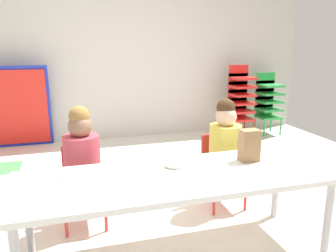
{
  "coord_description": "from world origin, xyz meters",
  "views": [
    {
      "loc": [
        -0.6,
        -2.64,
        1.36
      ],
      "look_at": [
        0.04,
        -0.49,
        0.82
      ],
      "focal_mm": 36.95,
      "sensor_mm": 36.0,
      "label": 1
    }
  ],
  "objects_px": {
    "paper_bag_brown": "(249,145)",
    "folded_activity_table": "(14,108)",
    "paper_plate_near_edge": "(174,167)",
    "seated_child_near_camera": "(82,156)",
    "kid_chair_red_stack": "(241,97)",
    "craft_table": "(177,182)",
    "kid_chair_green_stack": "(268,100)",
    "donut_powdered_on_plate": "(174,164)",
    "paper_plate_center_table": "(70,177)",
    "seated_child_middle_seat": "(225,143)"
  },
  "relations": [
    {
      "from": "kid_chair_green_stack",
      "to": "paper_bag_brown",
      "type": "distance_m",
      "value": 3.04
    },
    {
      "from": "seated_child_near_camera",
      "to": "paper_plate_near_edge",
      "type": "xyz_separation_m",
      "value": [
        0.56,
        -0.45,
        0.02
      ]
    },
    {
      "from": "kid_chair_green_stack",
      "to": "paper_bag_brown",
      "type": "bearing_deg",
      "value": -124.89
    },
    {
      "from": "paper_plate_near_edge",
      "to": "kid_chair_red_stack",
      "type": "bearing_deg",
      "value": 53.84
    },
    {
      "from": "paper_bag_brown",
      "to": "paper_plate_near_edge",
      "type": "bearing_deg",
      "value": 178.52
    },
    {
      "from": "craft_table",
      "to": "donut_powdered_on_plate",
      "type": "height_order",
      "value": "donut_powdered_on_plate"
    },
    {
      "from": "seated_child_near_camera",
      "to": "kid_chair_red_stack",
      "type": "bearing_deg",
      "value": 40.51
    },
    {
      "from": "folded_activity_table",
      "to": "paper_plate_near_edge",
      "type": "xyz_separation_m",
      "value": [
        1.29,
        -2.74,
        0.03
      ]
    },
    {
      "from": "seated_child_near_camera",
      "to": "paper_plate_near_edge",
      "type": "bearing_deg",
      "value": -38.89
    },
    {
      "from": "seated_child_near_camera",
      "to": "kid_chair_red_stack",
      "type": "relative_size",
      "value": 0.88
    },
    {
      "from": "paper_plate_near_edge",
      "to": "paper_plate_center_table",
      "type": "relative_size",
      "value": 1.0
    },
    {
      "from": "donut_powdered_on_plate",
      "to": "paper_plate_near_edge",
      "type": "bearing_deg",
      "value": 0.0
    },
    {
      "from": "paper_plate_center_table",
      "to": "kid_chair_green_stack",
      "type": "bearing_deg",
      "value": 40.12
    },
    {
      "from": "folded_activity_table",
      "to": "paper_bag_brown",
      "type": "bearing_deg",
      "value": -56.45
    },
    {
      "from": "paper_bag_brown",
      "to": "craft_table",
      "type": "bearing_deg",
      "value": -169.03
    },
    {
      "from": "craft_table",
      "to": "paper_bag_brown",
      "type": "height_order",
      "value": "paper_bag_brown"
    },
    {
      "from": "paper_bag_brown",
      "to": "paper_plate_near_edge",
      "type": "relative_size",
      "value": 1.22
    },
    {
      "from": "paper_bag_brown",
      "to": "folded_activity_table",
      "type": "bearing_deg",
      "value": 123.55
    },
    {
      "from": "seated_child_middle_seat",
      "to": "paper_plate_center_table",
      "type": "xyz_separation_m",
      "value": [
        -1.23,
        -0.44,
        0.02
      ]
    },
    {
      "from": "craft_table",
      "to": "seated_child_near_camera",
      "type": "bearing_deg",
      "value": 133.6
    },
    {
      "from": "kid_chair_green_stack",
      "to": "paper_plate_near_edge",
      "type": "relative_size",
      "value": 5.11
    },
    {
      "from": "craft_table",
      "to": "paper_plate_near_edge",
      "type": "height_order",
      "value": "paper_plate_near_edge"
    },
    {
      "from": "craft_table",
      "to": "donut_powdered_on_plate",
      "type": "distance_m",
      "value": 0.14
    },
    {
      "from": "seated_child_middle_seat",
      "to": "kid_chair_green_stack",
      "type": "distance_m",
      "value": 2.64
    },
    {
      "from": "paper_bag_brown",
      "to": "paper_plate_near_edge",
      "type": "xyz_separation_m",
      "value": [
        -0.53,
        0.01,
        -0.11
      ]
    },
    {
      "from": "seated_child_middle_seat",
      "to": "folded_activity_table",
      "type": "relative_size",
      "value": 0.84
    },
    {
      "from": "paper_bag_brown",
      "to": "paper_plate_center_table",
      "type": "relative_size",
      "value": 1.22
    },
    {
      "from": "seated_child_middle_seat",
      "to": "kid_chair_green_stack",
      "type": "height_order",
      "value": "seated_child_middle_seat"
    },
    {
      "from": "kid_chair_red_stack",
      "to": "folded_activity_table",
      "type": "height_order",
      "value": "folded_activity_table"
    },
    {
      "from": "kid_chair_red_stack",
      "to": "paper_bag_brown",
      "type": "relative_size",
      "value": 4.73
    },
    {
      "from": "folded_activity_table",
      "to": "paper_plate_near_edge",
      "type": "relative_size",
      "value": 6.04
    },
    {
      "from": "kid_chair_red_stack",
      "to": "paper_plate_near_edge",
      "type": "bearing_deg",
      "value": -126.16
    },
    {
      "from": "kid_chair_green_stack",
      "to": "donut_powdered_on_plate",
      "type": "bearing_deg",
      "value": -132.52
    },
    {
      "from": "seated_child_middle_seat",
      "to": "paper_bag_brown",
      "type": "height_order",
      "value": "seated_child_middle_seat"
    },
    {
      "from": "kid_chair_red_stack",
      "to": "donut_powdered_on_plate",
      "type": "bearing_deg",
      "value": -126.16
    },
    {
      "from": "kid_chair_red_stack",
      "to": "paper_plate_near_edge",
      "type": "distance_m",
      "value": 3.07
    },
    {
      "from": "paper_bag_brown",
      "to": "seated_child_near_camera",
      "type": "bearing_deg",
      "value": 156.96
    },
    {
      "from": "kid_chair_green_stack",
      "to": "folded_activity_table",
      "type": "relative_size",
      "value": 0.85
    },
    {
      "from": "seated_child_near_camera",
      "to": "folded_activity_table",
      "type": "height_order",
      "value": "folded_activity_table"
    },
    {
      "from": "folded_activity_table",
      "to": "kid_chair_red_stack",
      "type": "bearing_deg",
      "value": -4.82
    },
    {
      "from": "kid_chair_red_stack",
      "to": "paper_plate_near_edge",
      "type": "height_order",
      "value": "kid_chair_red_stack"
    },
    {
      "from": "kid_chair_red_stack",
      "to": "paper_plate_center_table",
      "type": "bearing_deg",
      "value": -134.98
    },
    {
      "from": "paper_bag_brown",
      "to": "donut_powdered_on_plate",
      "type": "relative_size",
      "value": 1.79
    },
    {
      "from": "craft_table",
      "to": "kid_chair_red_stack",
      "type": "relative_size",
      "value": 1.91
    },
    {
      "from": "seated_child_middle_seat",
      "to": "kid_chair_red_stack",
      "type": "height_order",
      "value": "kid_chair_red_stack"
    },
    {
      "from": "folded_activity_table",
      "to": "donut_powdered_on_plate",
      "type": "relative_size",
      "value": 8.82
    },
    {
      "from": "kid_chair_red_stack",
      "to": "paper_plate_center_table",
      "type": "relative_size",
      "value": 5.78
    },
    {
      "from": "seated_child_near_camera",
      "to": "donut_powdered_on_plate",
      "type": "distance_m",
      "value": 0.72
    },
    {
      "from": "craft_table",
      "to": "folded_activity_table",
      "type": "xyz_separation_m",
      "value": [
        -1.28,
        2.86,
        0.02
      ]
    },
    {
      "from": "craft_table",
      "to": "seated_child_middle_seat",
      "type": "distance_m",
      "value": 0.83
    }
  ]
}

